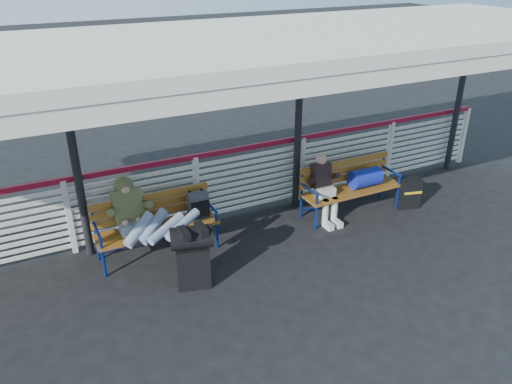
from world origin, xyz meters
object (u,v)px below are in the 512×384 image
bench_left (166,216)px  traveler_man (151,222)px  bench_right (356,180)px  companion_person (324,188)px  suitcase_side (408,193)px  luggage_stack (193,254)px

bench_left → traveler_man: traveler_man is taller
bench_right → traveler_man: traveler_man is taller
companion_person → bench_right: bearing=1.0°
suitcase_side → luggage_stack: bearing=-158.6°
companion_person → suitcase_side: bearing=-10.5°
luggage_stack → companion_person: companion_person is taller
luggage_stack → bench_left: 1.04m
bench_left → traveler_man: size_ratio=1.10×
bench_left → suitcase_side: (4.25, -0.55, -0.31)m
bench_right → companion_person: bearing=-179.0°
suitcase_side → bench_right: bearing=176.5°
luggage_stack → traveler_man: bearing=131.4°
traveler_man → companion_person: traveler_man is taller
luggage_stack → bench_right: bench_right is taller
suitcase_side → companion_person: bearing=-175.7°
traveler_man → suitcase_side: bearing=-2.5°
luggage_stack → traveler_man: 0.80m
traveler_man → luggage_stack: bearing=-63.3°
traveler_man → suitcase_side: 4.58m
bench_right → luggage_stack: bearing=-166.3°
luggage_stack → traveler_man: traveler_man is taller
bench_right → bench_left: bearing=175.8°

